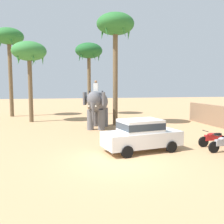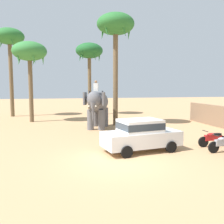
{
  "view_description": "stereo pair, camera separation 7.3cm",
  "coord_description": "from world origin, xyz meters",
  "px_view_note": "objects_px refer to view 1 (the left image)",
  "views": [
    {
      "loc": [
        -2.63,
        -10.46,
        3.42
      ],
      "look_at": [
        1.02,
        6.49,
        1.6
      ],
      "focal_mm": 39.37,
      "sensor_mm": 36.0,
      "label": 1
    },
    {
      "loc": [
        -2.56,
        -10.47,
        3.42
      ],
      "look_at": [
        1.02,
        6.49,
        1.6
      ],
      "focal_mm": 39.37,
      "sensor_mm": 36.0,
      "label": 2
    }
  ],
  "objects_px": {
    "elephant_with_mahout": "(97,104)",
    "palm_tree_left_of_road": "(115,28)",
    "palm_tree_behind_elephant": "(89,53)",
    "palm_tree_far_back": "(29,53)",
    "motorcycle_fourth_in_row": "(224,143)",
    "palm_tree_near_hut": "(9,40)",
    "motorcycle_far_in_row": "(213,138)",
    "car_sedan_foreground": "(141,134)"
  },
  "relations": [
    {
      "from": "motorcycle_fourth_in_row",
      "to": "elephant_with_mahout",
      "type": "bearing_deg",
      "value": 121.93
    },
    {
      "from": "car_sedan_foreground",
      "to": "motorcycle_far_in_row",
      "type": "height_order",
      "value": "car_sedan_foreground"
    },
    {
      "from": "palm_tree_behind_elephant",
      "to": "palm_tree_near_hut",
      "type": "xyz_separation_m",
      "value": [
        -8.83,
        0.15,
        1.21
      ]
    },
    {
      "from": "car_sedan_foreground",
      "to": "motorcycle_fourth_in_row",
      "type": "relative_size",
      "value": 2.41
    },
    {
      "from": "car_sedan_foreground",
      "to": "motorcycle_far_in_row",
      "type": "relative_size",
      "value": 2.41
    },
    {
      "from": "elephant_with_mahout",
      "to": "palm_tree_left_of_road",
      "type": "xyz_separation_m",
      "value": [
        1.8,
        1.38,
        6.35
      ]
    },
    {
      "from": "car_sedan_foreground",
      "to": "palm_tree_far_back",
      "type": "bearing_deg",
      "value": 118.76
    },
    {
      "from": "elephant_with_mahout",
      "to": "motorcycle_fourth_in_row",
      "type": "relative_size",
      "value": 2.23
    },
    {
      "from": "motorcycle_far_in_row",
      "to": "palm_tree_near_hut",
      "type": "xyz_separation_m",
      "value": [
        -13.81,
        17.36,
        8.1
      ]
    },
    {
      "from": "palm_tree_behind_elephant",
      "to": "palm_tree_left_of_road",
      "type": "bearing_deg",
      "value": -81.49
    },
    {
      "from": "motorcycle_far_in_row",
      "to": "car_sedan_foreground",
      "type": "bearing_deg",
      "value": -178.71
    },
    {
      "from": "motorcycle_fourth_in_row",
      "to": "palm_tree_far_back",
      "type": "distance_m",
      "value": 18.51
    },
    {
      "from": "elephant_with_mahout",
      "to": "palm_tree_far_back",
      "type": "height_order",
      "value": "palm_tree_far_back"
    },
    {
      "from": "elephant_with_mahout",
      "to": "palm_tree_behind_elephant",
      "type": "distance_m",
      "value": 11.24
    },
    {
      "from": "car_sedan_foreground",
      "to": "elephant_with_mahout",
      "type": "relative_size",
      "value": 1.08
    },
    {
      "from": "car_sedan_foreground",
      "to": "palm_tree_behind_elephant",
      "type": "height_order",
      "value": "palm_tree_behind_elephant"
    },
    {
      "from": "car_sedan_foreground",
      "to": "palm_tree_behind_elephant",
      "type": "xyz_separation_m",
      "value": [
        -0.65,
        17.31,
        6.42
      ]
    },
    {
      "from": "palm_tree_near_hut",
      "to": "palm_tree_far_back",
      "type": "distance_m",
      "value": 5.98
    },
    {
      "from": "car_sedan_foreground",
      "to": "palm_tree_behind_elephant",
      "type": "bearing_deg",
      "value": 92.16
    },
    {
      "from": "motorcycle_fourth_in_row",
      "to": "palm_tree_near_hut",
      "type": "distance_m",
      "value": 24.41
    },
    {
      "from": "motorcycle_far_in_row",
      "to": "palm_tree_near_hut",
      "type": "relative_size",
      "value": 0.18
    },
    {
      "from": "palm_tree_behind_elephant",
      "to": "palm_tree_left_of_road",
      "type": "relative_size",
      "value": 0.89
    },
    {
      "from": "car_sedan_foreground",
      "to": "elephant_with_mahout",
      "type": "bearing_deg",
      "value": 99.05
    },
    {
      "from": "palm_tree_behind_elephant",
      "to": "palm_tree_far_back",
      "type": "xyz_separation_m",
      "value": [
        -6.2,
        -4.81,
        -0.84
      ]
    },
    {
      "from": "motorcycle_fourth_in_row",
      "to": "palm_tree_near_hut",
      "type": "bearing_deg",
      "value": 126.29
    },
    {
      "from": "elephant_with_mahout",
      "to": "palm_tree_left_of_road",
      "type": "height_order",
      "value": "palm_tree_left_of_road"
    },
    {
      "from": "palm_tree_left_of_road",
      "to": "palm_tree_behind_elephant",
      "type": "bearing_deg",
      "value": 98.51
    },
    {
      "from": "palm_tree_behind_elephant",
      "to": "palm_tree_far_back",
      "type": "height_order",
      "value": "palm_tree_behind_elephant"
    },
    {
      "from": "elephant_with_mahout",
      "to": "motorcycle_far_in_row",
      "type": "bearing_deg",
      "value": -53.14
    },
    {
      "from": "motorcycle_far_in_row",
      "to": "palm_tree_near_hut",
      "type": "bearing_deg",
      "value": 128.51
    },
    {
      "from": "motorcycle_far_in_row",
      "to": "palm_tree_behind_elephant",
      "type": "bearing_deg",
      "value": 106.13
    },
    {
      "from": "palm_tree_near_hut",
      "to": "motorcycle_fourth_in_row",
      "type": "bearing_deg",
      "value": -53.71
    },
    {
      "from": "car_sedan_foreground",
      "to": "palm_tree_left_of_road",
      "type": "relative_size",
      "value": 0.45
    },
    {
      "from": "motorcycle_fourth_in_row",
      "to": "palm_tree_near_hut",
      "type": "relative_size",
      "value": 0.18
    },
    {
      "from": "palm_tree_behind_elephant",
      "to": "motorcycle_fourth_in_row",
      "type": "bearing_deg",
      "value": -75.4
    },
    {
      "from": "palm_tree_left_of_road",
      "to": "motorcycle_far_in_row",
      "type": "bearing_deg",
      "value": -66.98
    },
    {
      "from": "palm_tree_far_back",
      "to": "motorcycle_far_in_row",
      "type": "bearing_deg",
      "value": -47.95
    },
    {
      "from": "elephant_with_mahout",
      "to": "motorcycle_far_in_row",
      "type": "relative_size",
      "value": 2.23
    },
    {
      "from": "motorcycle_fourth_in_row",
      "to": "motorcycle_far_in_row",
      "type": "bearing_deg",
      "value": 81.44
    },
    {
      "from": "car_sedan_foreground",
      "to": "palm_tree_left_of_road",
      "type": "distance_m",
      "value": 11.54
    },
    {
      "from": "car_sedan_foreground",
      "to": "palm_tree_near_hut",
      "type": "height_order",
      "value": "palm_tree_near_hut"
    },
    {
      "from": "motorcycle_fourth_in_row",
      "to": "palm_tree_behind_elephant",
      "type": "relative_size",
      "value": 0.21
    }
  ]
}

